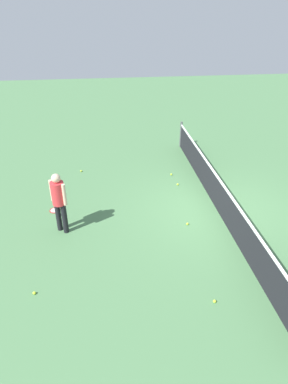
# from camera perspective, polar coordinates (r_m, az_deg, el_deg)

# --- Properties ---
(ground_plane) EXTENTS (40.00, 40.00, 0.00)m
(ground_plane) POSITION_cam_1_polar(r_m,az_deg,el_deg) (10.07, 12.45, -2.98)
(ground_plane) COLOR #4C7A4C
(court_net) EXTENTS (10.09, 0.09, 1.07)m
(court_net) POSITION_cam_1_polar(r_m,az_deg,el_deg) (9.81, 12.77, -0.52)
(court_net) COLOR #4C4C51
(court_net) RESTS_ON ground_plane
(player_near_side) EXTENTS (0.48, 0.48, 1.70)m
(player_near_side) POSITION_cam_1_polar(r_m,az_deg,el_deg) (8.70, -14.44, -1.07)
(player_near_side) COLOR black
(player_near_side) RESTS_ON ground_plane
(tennis_racket_near_player) EXTENTS (0.57, 0.48, 0.03)m
(tennis_racket_near_player) POSITION_cam_1_polar(r_m,az_deg,el_deg) (10.11, -14.97, -3.10)
(tennis_racket_near_player) COLOR red
(tennis_racket_near_player) RESTS_ON ground_plane
(tennis_ball_near_player) EXTENTS (0.07, 0.07, 0.07)m
(tennis_ball_near_player) POSITION_cam_1_polar(r_m,az_deg,el_deg) (11.81, 4.71, 3.04)
(tennis_ball_near_player) COLOR #C6E033
(tennis_ball_near_player) RESTS_ON ground_plane
(tennis_ball_by_net) EXTENTS (0.07, 0.07, 0.07)m
(tennis_ball_by_net) POSITION_cam_1_polar(r_m,az_deg,el_deg) (7.28, 12.03, -17.89)
(tennis_ball_by_net) COLOR #C6E033
(tennis_ball_by_net) RESTS_ON ground_plane
(tennis_ball_midcourt) EXTENTS (0.07, 0.07, 0.07)m
(tennis_ball_midcourt) POSITION_cam_1_polar(r_m,az_deg,el_deg) (7.64, -18.34, -16.15)
(tennis_ball_midcourt) COLOR #C6E033
(tennis_ball_midcourt) RESTS_ON ground_plane
(tennis_ball_baseline) EXTENTS (0.07, 0.07, 0.07)m
(tennis_ball_baseline) POSITION_cam_1_polar(r_m,az_deg,el_deg) (9.25, 7.47, -5.45)
(tennis_ball_baseline) COLOR #C6E033
(tennis_ball_baseline) RESTS_ON ground_plane
(tennis_ball_stray_left) EXTENTS (0.07, 0.07, 0.07)m
(tennis_ball_stray_left) POSITION_cam_1_polar(r_m,az_deg,el_deg) (12.22, -10.76, 3.57)
(tennis_ball_stray_left) COLOR #C6E033
(tennis_ball_stray_left) RESTS_ON ground_plane
(tennis_ball_stray_right) EXTENTS (0.07, 0.07, 0.07)m
(tennis_ball_stray_right) POSITION_cam_1_polar(r_m,az_deg,el_deg) (11.17, 5.81, 1.32)
(tennis_ball_stray_right) COLOR #C6E033
(tennis_ball_stray_right) RESTS_ON ground_plane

